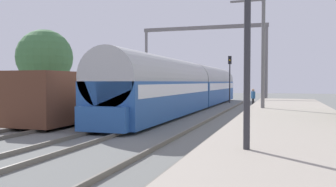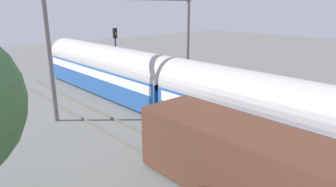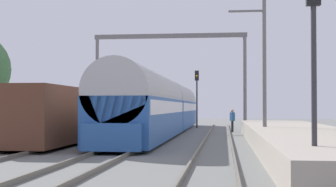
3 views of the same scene
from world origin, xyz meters
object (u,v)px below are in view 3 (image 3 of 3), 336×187
object	(u,v)px
person_crossing	(232,118)
railway_signal_near	(314,47)
passenger_train	(163,106)
freight_car	(63,115)
catenary_gantry	(170,61)
railway_signal_far	(197,91)

from	to	relation	value
person_crossing	railway_signal_near	xyz separation A→B (m)	(1.71, -24.97, 2.41)
passenger_train	railway_signal_near	size ratio (longest dim) A/B	6.06
person_crossing	freight_car	bearing A→B (deg)	-62.58
person_crossing	passenger_train	bearing A→B (deg)	-90.88
person_crossing	railway_signal_near	world-z (taller)	railway_signal_near
passenger_train	catenary_gantry	size ratio (longest dim) A/B	2.63
freight_car	railway_signal_far	distance (m)	20.77
railway_signal_far	person_crossing	bearing A→B (deg)	-66.82
railway_signal_near	passenger_train	bearing A→B (deg)	106.60
railway_signal_near	freight_car	bearing A→B (deg)	131.03
freight_car	railway_signal_far	bearing A→B (deg)	73.28
passenger_train	railway_signal_near	xyz separation A→B (m)	(6.71, -22.52, 1.47)
person_crossing	railway_signal_far	world-z (taller)	railway_signal_far
railway_signal_far	catenary_gantry	size ratio (longest dim) A/B	0.42
railway_signal_far	catenary_gantry	bearing A→B (deg)	-110.61
passenger_train	person_crossing	size ratio (longest dim) A/B	18.99
railway_signal_near	railway_signal_far	bearing A→B (deg)	98.48
passenger_train	freight_car	world-z (taller)	passenger_train
freight_car	railway_signal_far	world-z (taller)	railway_signal_far
passenger_train	railway_signal_far	world-z (taller)	railway_signal_far
freight_car	person_crossing	bearing A→B (deg)	54.40
passenger_train	catenary_gantry	bearing A→B (deg)	90.00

